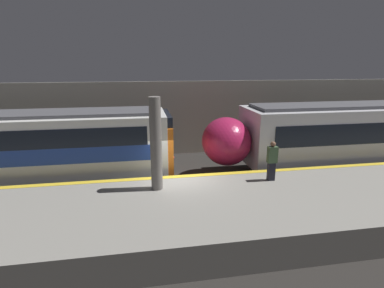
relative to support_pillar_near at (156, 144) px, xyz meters
name	(u,v)px	position (x,y,z in m)	size (l,w,h in m)	color
ground_plane	(178,199)	(0.94, 1.23, -2.83)	(120.00, 120.00, 0.00)	#282623
platform	(187,216)	(0.94, -1.33, -2.28)	(40.00, 5.11, 1.10)	gray
station_rear_barrier	(164,119)	(0.94, 7.97, -0.52)	(50.00, 0.15, 4.62)	#B2AD9E
support_pillar_near	(156,144)	(0.00, 0.00, 0.00)	(0.42, 0.42, 3.47)	slate
person_waiting	(272,160)	(4.60, 0.06, -0.88)	(0.38, 0.24, 1.63)	black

